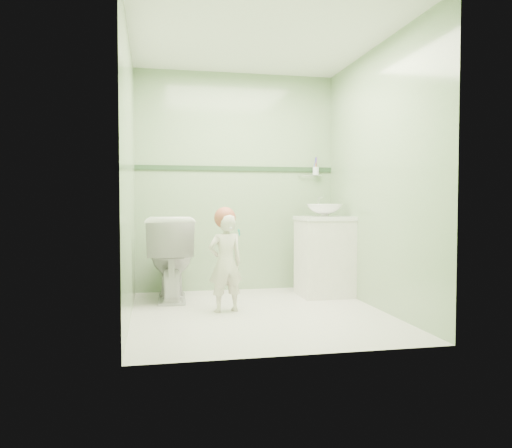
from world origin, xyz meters
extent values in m
plane|color=silver|center=(0.00, 0.00, 0.00)|extent=(2.50, 2.50, 0.00)
cube|color=#88B07C|center=(0.00, 1.25, 1.20)|extent=(2.20, 0.04, 2.40)
cube|color=#88B07C|center=(0.00, -1.25, 1.20)|extent=(2.20, 0.04, 2.40)
cube|color=#88B07C|center=(-1.10, 0.00, 1.20)|extent=(0.04, 2.50, 2.40)
cube|color=#88B07C|center=(1.10, 0.00, 1.20)|extent=(0.04, 2.50, 2.40)
plane|color=white|center=(0.00, 0.00, 2.40)|extent=(2.50, 2.50, 0.00)
cube|color=#2B482B|center=(0.00, 1.24, 1.35)|extent=(2.20, 0.02, 0.05)
cube|color=white|center=(0.84, 0.70, 0.40)|extent=(0.52, 0.50, 0.80)
cube|color=white|center=(0.84, 0.70, 0.81)|extent=(0.54, 0.52, 0.04)
imported|color=white|center=(0.84, 0.70, 0.89)|extent=(0.37, 0.37, 0.13)
cylinder|color=silver|center=(0.84, 0.90, 0.95)|extent=(0.03, 0.03, 0.18)
cylinder|color=silver|center=(0.84, 0.85, 1.03)|extent=(0.02, 0.12, 0.02)
cylinder|color=silver|center=(0.84, 1.20, 1.28)|extent=(0.26, 0.02, 0.02)
cylinder|color=silver|center=(0.90, 1.18, 1.33)|extent=(0.07, 0.07, 0.09)
cylinder|color=#BB313B|center=(0.91, 1.18, 1.40)|extent=(0.01, 0.01, 0.17)
cylinder|color=orange|center=(0.89, 1.17, 1.40)|extent=(0.01, 0.01, 0.17)
cylinder|color=purple|center=(0.90, 1.17, 1.40)|extent=(0.01, 0.01, 0.17)
cylinder|color=#3E46D5|center=(0.89, 1.17, 1.40)|extent=(0.01, 0.01, 0.17)
imported|color=white|center=(-0.74, 0.80, 0.42)|extent=(0.50, 0.84, 0.84)
imported|color=beige|center=(-0.28, 0.13, 0.44)|extent=(0.35, 0.27, 0.87)
sphere|color=#A4533B|center=(-0.28, 0.15, 0.84)|extent=(0.19, 0.19, 0.19)
cylinder|color=#11977E|center=(-0.18, 0.02, 0.71)|extent=(0.05, 0.14, 0.06)
cube|color=white|center=(-0.25, 0.05, 0.75)|extent=(0.03, 0.03, 0.02)
camera|label=1|loc=(-0.91, -4.33, 0.97)|focal=35.63mm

